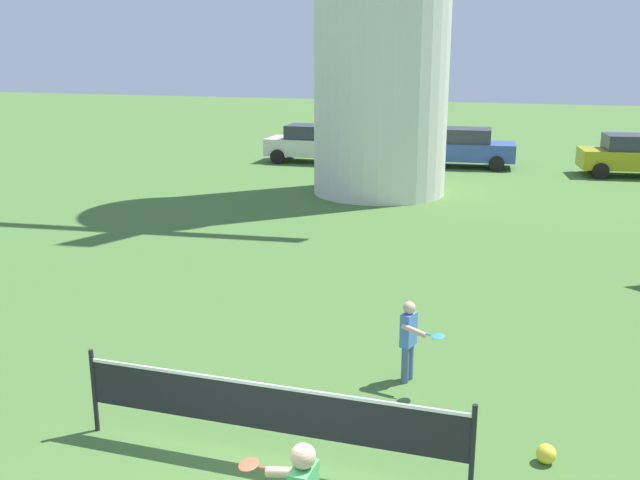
# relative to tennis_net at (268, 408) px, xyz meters

# --- Properties ---
(tennis_net) EXTENTS (4.73, 0.06, 1.10)m
(tennis_net) POSITION_rel_tennis_net_xyz_m (0.00, 0.00, 0.00)
(tennis_net) COLOR black
(tennis_net) RESTS_ON ground_plane
(player_far) EXTENTS (0.69, 0.65, 1.22)m
(player_far) POSITION_rel_tennis_net_xyz_m (1.17, 2.57, 0.01)
(player_far) COLOR slate
(player_far) RESTS_ON ground_plane
(stray_ball) EXTENTS (0.23, 0.23, 0.23)m
(stray_ball) POSITION_rel_tennis_net_xyz_m (3.11, 0.94, -0.57)
(stray_ball) COLOR yellow
(stray_ball) RESTS_ON ground_plane
(parked_car_cream) EXTENTS (4.03, 1.99, 1.56)m
(parked_car_cream) POSITION_rel_tennis_net_xyz_m (-6.53, 21.84, 0.13)
(parked_car_cream) COLOR silver
(parked_car_cream) RESTS_ON ground_plane
(parked_car_blue) EXTENTS (4.56, 2.17, 1.56)m
(parked_car_blue) POSITION_rel_tennis_net_xyz_m (-0.59, 22.48, 0.13)
(parked_car_blue) COLOR #334C99
(parked_car_blue) RESTS_ON ground_plane
(parked_car_mustard) EXTENTS (4.07, 2.33, 1.56)m
(parked_car_mustard) POSITION_rel_tennis_net_xyz_m (5.94, 22.20, 0.13)
(parked_car_mustard) COLOR #999919
(parked_car_mustard) RESTS_ON ground_plane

